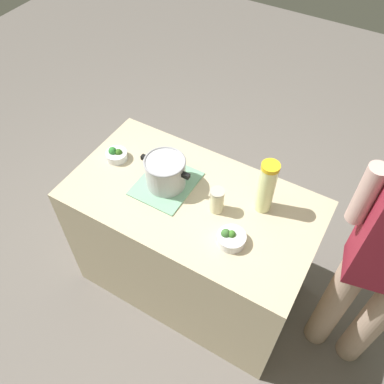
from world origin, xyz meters
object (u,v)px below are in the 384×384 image
object	(u,v)px
mason_jar	(217,201)
broccoli_bowl_front	(231,238)
cooking_pot	(165,172)
broccoli_bowl_center	(116,155)
lemonade_pitcher	(266,187)

from	to	relation	value
mason_jar	broccoli_bowl_front	bearing A→B (deg)	-41.75
cooking_pot	mason_jar	distance (m)	0.31
mason_jar	broccoli_bowl_center	bearing A→B (deg)	176.34
cooking_pot	broccoli_bowl_front	size ratio (longest dim) A/B	2.08
cooking_pot	mason_jar	size ratio (longest dim) A/B	2.00
lemonade_pitcher	mason_jar	xyz separation A→B (m)	(-0.19, -0.13, -0.08)
cooking_pot	broccoli_bowl_center	size ratio (longest dim) A/B	2.39
mason_jar	broccoli_bowl_center	distance (m)	0.65
lemonade_pitcher	broccoli_bowl_center	xyz separation A→B (m)	(-0.84, -0.09, -0.12)
lemonade_pitcher	broccoli_bowl_front	xyz separation A→B (m)	(-0.04, -0.27, -0.12)
cooking_pot	broccoli_bowl_center	distance (m)	0.35
cooking_pot	lemonade_pitcher	world-z (taller)	lemonade_pitcher
lemonade_pitcher	broccoli_bowl_front	world-z (taller)	lemonade_pitcher
mason_jar	broccoli_bowl_center	size ratio (longest dim) A/B	1.19
lemonade_pitcher	mason_jar	world-z (taller)	lemonade_pitcher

